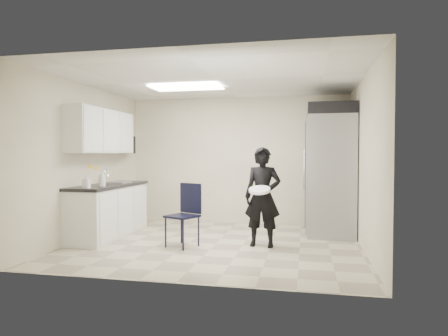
% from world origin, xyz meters
% --- Properties ---
extents(floor, '(4.50, 4.50, 0.00)m').
position_xyz_m(floor, '(0.00, 0.00, 0.00)').
color(floor, '#B6AD8F').
rests_on(floor, ground).
extents(ceiling, '(4.50, 4.50, 0.00)m').
position_xyz_m(ceiling, '(0.00, 0.00, 2.60)').
color(ceiling, silver).
rests_on(ceiling, back_wall).
extents(back_wall, '(4.50, 0.00, 4.50)m').
position_xyz_m(back_wall, '(0.00, 2.00, 1.30)').
color(back_wall, beige).
rests_on(back_wall, floor).
extents(left_wall, '(0.00, 4.00, 4.00)m').
position_xyz_m(left_wall, '(-2.25, 0.00, 1.30)').
color(left_wall, beige).
rests_on(left_wall, floor).
extents(right_wall, '(0.00, 4.00, 4.00)m').
position_xyz_m(right_wall, '(2.25, 0.00, 1.30)').
color(right_wall, beige).
rests_on(right_wall, floor).
extents(ceiling_panel, '(1.20, 0.60, 0.02)m').
position_xyz_m(ceiling_panel, '(-0.60, 0.40, 2.57)').
color(ceiling_panel, white).
rests_on(ceiling_panel, ceiling).
extents(lower_counter, '(0.60, 1.90, 0.86)m').
position_xyz_m(lower_counter, '(-1.95, 0.20, 0.43)').
color(lower_counter, silver).
rests_on(lower_counter, floor).
extents(countertop, '(0.64, 1.95, 0.05)m').
position_xyz_m(countertop, '(-1.95, 0.20, 0.89)').
color(countertop, black).
rests_on(countertop, lower_counter).
extents(sink, '(0.42, 0.40, 0.14)m').
position_xyz_m(sink, '(-1.93, 0.45, 0.87)').
color(sink, gray).
rests_on(sink, countertop).
extents(faucet, '(0.02, 0.02, 0.24)m').
position_xyz_m(faucet, '(-2.13, 0.45, 1.02)').
color(faucet, silver).
rests_on(faucet, countertop).
extents(upper_cabinets, '(0.35, 1.80, 0.75)m').
position_xyz_m(upper_cabinets, '(-2.08, 0.20, 1.83)').
color(upper_cabinets, silver).
rests_on(upper_cabinets, left_wall).
extents(towel_dispenser, '(0.22, 0.30, 0.35)m').
position_xyz_m(towel_dispenser, '(-2.14, 1.35, 1.62)').
color(towel_dispenser, black).
rests_on(towel_dispenser, left_wall).
extents(notice_sticker_left, '(0.00, 0.12, 0.07)m').
position_xyz_m(notice_sticker_left, '(-2.24, 0.10, 1.22)').
color(notice_sticker_left, yellow).
rests_on(notice_sticker_left, left_wall).
extents(notice_sticker_right, '(0.00, 0.12, 0.07)m').
position_xyz_m(notice_sticker_right, '(-2.24, 0.30, 1.18)').
color(notice_sticker_right, yellow).
rests_on(notice_sticker_right, left_wall).
extents(commercial_fridge, '(0.80, 1.35, 2.10)m').
position_xyz_m(commercial_fridge, '(1.83, 1.27, 1.05)').
color(commercial_fridge, gray).
rests_on(commercial_fridge, floor).
extents(fridge_compressor, '(0.80, 1.35, 0.20)m').
position_xyz_m(fridge_compressor, '(1.83, 1.27, 2.20)').
color(fridge_compressor, black).
rests_on(fridge_compressor, commercial_fridge).
extents(folding_chair, '(0.56, 0.56, 0.95)m').
position_xyz_m(folding_chair, '(-0.46, -0.30, 0.47)').
color(folding_chair, black).
rests_on(folding_chair, floor).
extents(man_tuxedo, '(0.59, 0.42, 1.54)m').
position_xyz_m(man_tuxedo, '(0.75, -0.02, 0.77)').
color(man_tuxedo, black).
rests_on(man_tuxedo, floor).
extents(bucket_lid, '(0.34, 0.34, 0.04)m').
position_xyz_m(bucket_lid, '(0.73, -0.27, 0.90)').
color(bucket_lid, white).
rests_on(bucket_lid, man_tuxedo).
extents(soap_bottle_a, '(0.14, 0.14, 0.27)m').
position_xyz_m(soap_bottle_a, '(-1.76, -0.38, 1.05)').
color(soap_bottle_a, silver).
rests_on(soap_bottle_a, countertop).
extents(soap_bottle_b, '(0.09, 0.09, 0.20)m').
position_xyz_m(soap_bottle_b, '(-1.88, -0.64, 1.01)').
color(soap_bottle_b, '#ADAAB7').
rests_on(soap_bottle_b, countertop).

